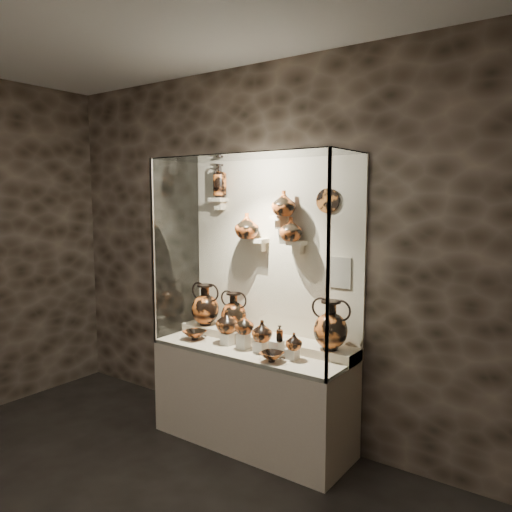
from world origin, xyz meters
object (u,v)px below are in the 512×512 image
(jug_a, at_px, (227,321))
(jug_e, at_px, (294,341))
(ovoid_vase_c, at_px, (291,229))
(kylix_right, at_px, (272,356))
(amphora_left, at_px, (205,305))
(amphora_right, at_px, (330,325))
(jug_b, at_px, (245,324))
(kylix_left, at_px, (195,334))
(ovoid_vase_b, at_px, (284,203))
(lekythos_tall, at_px, (220,179))
(amphora_mid, at_px, (234,311))
(ovoid_vase_a, at_px, (247,226))
(jug_c, at_px, (262,331))
(lekythos_small, at_px, (280,333))

(jug_a, bearing_deg, jug_e, -10.36)
(ovoid_vase_c, bearing_deg, kylix_right, -95.57)
(amphora_left, height_order, amphora_right, amphora_right)
(jug_b, relative_size, ovoid_vase_c, 0.84)
(jug_e, height_order, kylix_right, jug_e)
(jug_b, relative_size, jug_e, 1.23)
(kylix_left, distance_m, ovoid_vase_b, 1.39)
(lekythos_tall, relative_size, ovoid_vase_c, 1.71)
(amphora_mid, relative_size, jug_b, 2.06)
(kylix_left, distance_m, kylix_right, 0.88)
(jug_e, bearing_deg, amphora_right, 32.63)
(amphora_right, bearing_deg, jug_a, -155.04)
(jug_e, height_order, ovoid_vase_a, ovoid_vase_a)
(ovoid_vase_a, relative_size, ovoid_vase_c, 1.12)
(kylix_left, bearing_deg, lekythos_tall, 67.00)
(jug_a, distance_m, ovoid_vase_a, 0.83)
(jug_e, bearing_deg, ovoid_vase_c, 115.50)
(jug_c, relative_size, kylix_right, 0.77)
(amphora_right, relative_size, lekythos_tall, 1.17)
(lekythos_tall, bearing_deg, lekythos_small, -20.05)
(amphora_right, distance_m, jug_b, 0.71)
(amphora_right, height_order, lekythos_tall, lekythos_tall)
(jug_c, height_order, jug_e, jug_c)
(amphora_right, relative_size, ovoid_vase_a, 1.78)
(ovoid_vase_b, bearing_deg, amphora_mid, -166.36)
(jug_a, height_order, ovoid_vase_b, ovoid_vase_b)
(amphora_mid, height_order, lekythos_tall, lekythos_tall)
(lekythos_small, height_order, ovoid_vase_b, ovoid_vase_b)
(jug_a, height_order, ovoid_vase_a, ovoid_vase_a)
(amphora_mid, bearing_deg, lekythos_small, 2.05)
(lekythos_small, xyz_separation_m, ovoid_vase_a, (-0.50, 0.25, 0.80))
(jug_b, xyz_separation_m, ovoid_vase_b, (0.21, 0.26, 0.98))
(amphora_left, bearing_deg, jug_e, -0.53)
(jug_e, bearing_deg, ovoid_vase_a, 146.73)
(kylix_left, relative_size, ovoid_vase_c, 1.26)
(ovoid_vase_b, bearing_deg, amphora_left, -166.74)
(amphora_mid, bearing_deg, lekythos_tall, -177.30)
(amphora_right, height_order, kylix_right, amphora_right)
(amphora_mid, height_order, amphora_right, amphora_right)
(jug_e, bearing_deg, jug_b, 168.31)
(kylix_right, relative_size, ovoid_vase_c, 1.15)
(kylix_right, distance_m, ovoid_vase_b, 1.22)
(jug_a, relative_size, kylix_right, 0.86)
(jug_c, bearing_deg, kylix_right, -41.20)
(kylix_left, height_order, ovoid_vase_c, ovoid_vase_c)
(jug_a, height_order, lekythos_tall, lekythos_tall)
(amphora_right, distance_m, lekythos_small, 0.40)
(jug_c, relative_size, jug_e, 1.30)
(amphora_mid, distance_m, ovoid_vase_b, 1.07)
(lekythos_small, bearing_deg, ovoid_vase_c, 109.92)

